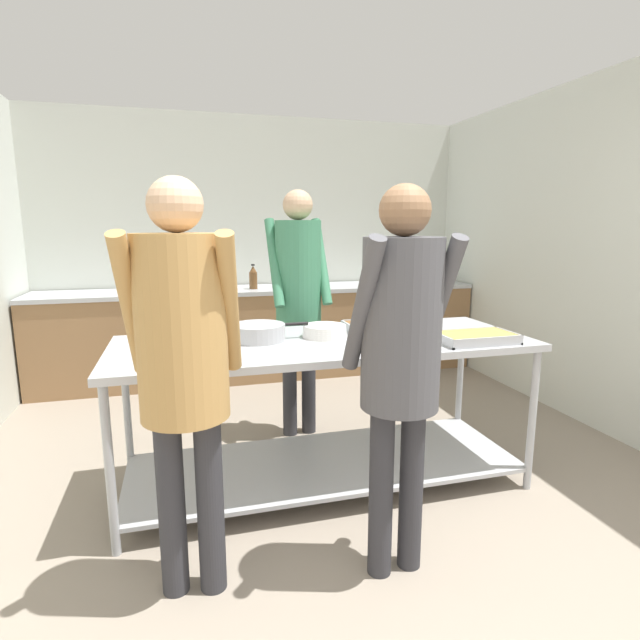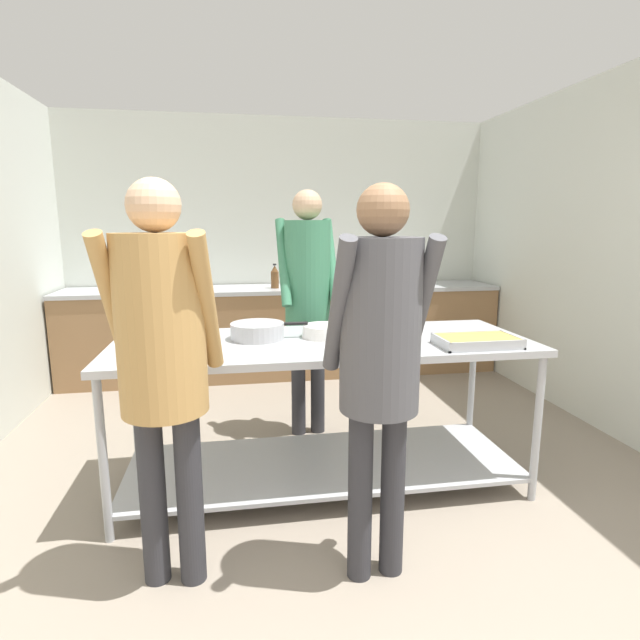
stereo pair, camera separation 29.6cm
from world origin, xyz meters
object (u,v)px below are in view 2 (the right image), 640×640
object	(u,v)px
sauce_pan	(258,330)
plate_stack	(324,331)
water_bottle	(275,277)
cook_behind_counter	(308,285)
serving_tray_vegetables	(178,335)
guest_serving_left	(380,344)
guest_serving_right	(162,345)
serving_tray_roast	(477,341)
serving_tray_greens	(379,329)

from	to	relation	value
sauce_pan	plate_stack	world-z (taller)	sauce_pan
water_bottle	cook_behind_counter	bearing A→B (deg)	-85.35
serving_tray_vegetables	cook_behind_counter	distance (m)	1.05
guest_serving_left	guest_serving_right	size ratio (longest dim) A/B	0.99
water_bottle	serving_tray_roast	bearing A→B (deg)	-70.06
guest_serving_left	cook_behind_counter	size ratio (longest dim) A/B	0.96
guest_serving_right	water_bottle	size ratio (longest dim) A/B	7.01
plate_stack	guest_serving_left	xyz separation A→B (m)	(0.07, -0.92, 0.14)
sauce_pan	serving_tray_greens	world-z (taller)	sauce_pan
serving_tray_vegetables	guest_serving_left	xyz separation A→B (m)	(0.92, -1.01, 0.15)
serving_tray_greens	guest_serving_left	distance (m)	1.03
guest_serving_right	serving_tray_greens	bearing A→B (deg)	36.91
serving_tray_roast	water_bottle	world-z (taller)	water_bottle
sauce_pan	plate_stack	size ratio (longest dim) A/B	1.70
serving_tray_greens	water_bottle	distance (m)	2.14
sauce_pan	guest_serving_left	world-z (taller)	guest_serving_left
plate_stack	water_bottle	xyz separation A→B (m)	(-0.12, 2.15, 0.11)
guest_serving_right	sauce_pan	bearing A→B (deg)	63.10
guest_serving_left	water_bottle	xyz separation A→B (m)	(-0.19, 3.07, -0.03)
sauce_pan	guest_serving_right	world-z (taller)	guest_serving_right
sauce_pan	serving_tray_roast	bearing A→B (deg)	-17.61
sauce_pan	serving_tray_greens	xyz separation A→B (m)	(0.75, 0.05, -0.03)
serving_tray_vegetables	sauce_pan	distance (m)	0.47
guest_serving_left	serving_tray_roast	bearing A→B (deg)	37.79
plate_stack	sauce_pan	bearing A→B (deg)	177.64
serving_tray_roast	guest_serving_right	distance (m)	1.67
guest_serving_left	serving_tray_vegetables	bearing A→B (deg)	132.46
serving_tray_vegetables	serving_tray_greens	distance (m)	1.21
plate_stack	serving_tray_greens	bearing A→B (deg)	10.48
guest_serving_right	cook_behind_counter	bearing A→B (deg)	61.41
sauce_pan	plate_stack	bearing A→B (deg)	-2.36
plate_stack	water_bottle	bearing A→B (deg)	93.27
serving_tray_greens	serving_tray_roast	bearing A→B (deg)	-44.18
serving_tray_greens	serving_tray_vegetables	bearing A→B (deg)	178.75
plate_stack	serving_tray_roast	size ratio (longest dim) A/B	0.61
guest_serving_right	guest_serving_left	bearing A→B (deg)	-7.00
guest_serving_right	water_bottle	distance (m)	3.04
serving_tray_vegetables	plate_stack	bearing A→B (deg)	-6.12
guest_serving_left	water_bottle	world-z (taller)	guest_serving_left
serving_tray_roast	water_bottle	xyz separation A→B (m)	(-0.91, 2.51, 0.12)
serving_tray_roast	guest_serving_right	xyz separation A→B (m)	(-1.60, -0.45, 0.16)
cook_behind_counter	water_bottle	distance (m)	1.49
sauce_pan	serving_tray_vegetables	bearing A→B (deg)	170.72
serving_tray_vegetables	serving_tray_greens	size ratio (longest dim) A/B	1.08
plate_stack	guest_serving_left	size ratio (longest dim) A/B	0.16
guest_serving_right	water_bottle	xyz separation A→B (m)	(0.69, 2.96, -0.04)
sauce_pan	cook_behind_counter	world-z (taller)	cook_behind_counter
serving_tray_roast	serving_tray_greens	bearing A→B (deg)	135.82
plate_stack	water_bottle	size ratio (longest dim) A/B	1.08
serving_tray_greens	guest_serving_left	xyz separation A→B (m)	(-0.28, -0.98, 0.15)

